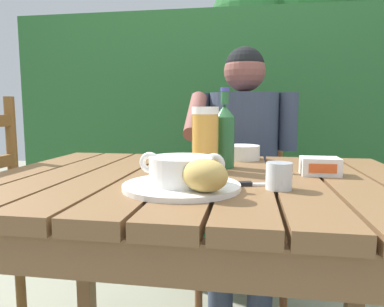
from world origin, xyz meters
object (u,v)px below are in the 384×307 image
(serving_plate, at_px, (182,186))
(butter_tub, at_px, (320,166))
(diner_bowl, at_px, (242,152))
(person_eating, at_px, (242,160))
(water_glass_small, at_px, (279,176))
(beer_bottle, at_px, (224,135))
(bread_roll, at_px, (205,175))
(soup_bowl, at_px, (182,169))
(table_knife, at_px, (250,184))
(beer_glass, at_px, (205,139))
(chair_near_diner, at_px, (243,200))

(serving_plate, distance_m, butter_tub, 0.42)
(serving_plate, distance_m, diner_bowl, 0.52)
(person_eating, xyz_separation_m, water_glass_small, (0.10, -0.81, 0.08))
(beer_bottle, bearing_deg, serving_plate, -103.51)
(diner_bowl, bearing_deg, bread_roll, -96.19)
(beer_bottle, bearing_deg, soup_bowl, -103.51)
(soup_bowl, bearing_deg, table_knife, 20.32)
(beer_glass, xyz_separation_m, beer_bottle, (0.05, 0.07, 0.01))
(serving_plate, xyz_separation_m, butter_tub, (0.35, 0.23, 0.02))
(diner_bowl, bearing_deg, person_eating, 90.48)
(soup_bowl, height_order, butter_tub, soup_bowl)
(serving_plate, height_order, water_glass_small, water_glass_small)
(chair_near_diner, xyz_separation_m, soup_bowl, (-0.13, -1.04, 0.34))
(soup_bowl, xyz_separation_m, water_glass_small, (0.22, 0.03, -0.01))
(chair_near_diner, relative_size, butter_tub, 9.62)
(person_eating, bearing_deg, soup_bowl, -98.34)
(person_eating, xyz_separation_m, butter_tub, (0.23, -0.61, 0.07))
(chair_near_diner, distance_m, butter_tub, 0.90)
(bread_roll, distance_m, butter_tub, 0.42)
(butter_tub, height_order, table_knife, butter_tub)
(butter_tub, bearing_deg, table_knife, -137.95)
(person_eating, distance_m, serving_plate, 0.85)
(person_eating, relative_size, serving_plate, 4.55)
(person_eating, distance_m, diner_bowl, 0.34)
(bread_roll, bearing_deg, butter_tub, 46.85)
(bread_roll, relative_size, butter_tub, 1.19)
(water_glass_small, xyz_separation_m, table_knife, (-0.06, 0.03, -0.03))
(water_glass_small, bearing_deg, beer_glass, 132.35)
(water_glass_small, bearing_deg, diner_bowl, 101.30)
(table_knife, bearing_deg, soup_bowl, -159.68)
(butter_tub, bearing_deg, soup_bowl, -146.48)
(soup_bowl, relative_size, table_knife, 1.37)
(chair_near_diner, distance_m, soup_bowl, 1.10)
(chair_near_diner, bearing_deg, water_glass_small, -84.63)
(chair_near_diner, distance_m, water_glass_small, 1.07)
(person_eating, relative_size, diner_bowl, 9.47)
(butter_tub, xyz_separation_m, diner_bowl, (-0.22, 0.28, 0.00))
(bread_roll, distance_m, beer_glass, 0.33)
(bread_roll, relative_size, water_glass_small, 2.00)
(person_eating, xyz_separation_m, table_knife, (0.03, -0.78, 0.05))
(serving_plate, bearing_deg, soup_bowl, 180.00)
(beer_glass, relative_size, butter_tub, 1.83)
(bread_roll, bearing_deg, chair_near_diner, 86.77)
(water_glass_small, relative_size, table_knife, 0.42)
(bread_roll, bearing_deg, table_knife, 54.51)
(soup_bowl, relative_size, bread_roll, 1.62)
(diner_bowl, bearing_deg, water_glass_small, -78.70)
(bread_roll, relative_size, beer_bottle, 0.50)
(table_knife, bearing_deg, beer_bottle, 107.62)
(water_glass_small, bearing_deg, table_knife, 156.52)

